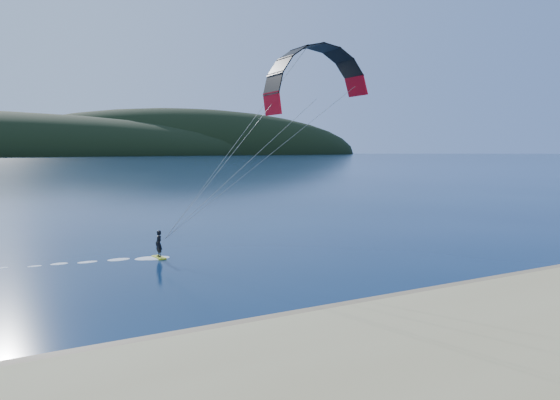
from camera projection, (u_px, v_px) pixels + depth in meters
name	position (u px, v px, depth m)	size (l,w,h in m)	color
ground	(344.00, 358.00, 19.58)	(1800.00, 1800.00, 0.00)	#081D3C
wet_sand	(285.00, 323.00, 23.49)	(220.00, 2.50, 0.10)	#987B58
headland	(0.00, 156.00, 668.47)	(1200.00, 310.00, 140.00)	black
kitesurfer_near	(309.00, 104.00, 36.98)	(24.86, 8.27, 15.17)	yellow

